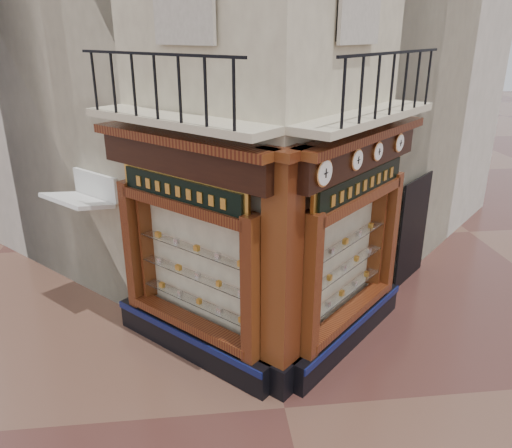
{
  "coord_description": "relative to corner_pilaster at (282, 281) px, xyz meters",
  "views": [
    {
      "loc": [
        -1.14,
        -6.06,
        5.45
      ],
      "look_at": [
        -0.22,
        2.0,
        2.29
      ],
      "focal_mm": 35.0,
      "sensor_mm": 36.0,
      "label": 1
    }
  ],
  "objects": [
    {
      "name": "ground",
      "position": [
        0.0,
        -0.5,
        -1.95
      ],
      "size": [
        80.0,
        80.0,
        0.0
      ],
      "primitive_type": "plane",
      "color": "#452520",
      "rests_on": "ground"
    },
    {
      "name": "main_building",
      "position": [
        0.0,
        5.66,
        4.05
      ],
      "size": [
        11.31,
        11.31,
        12.0
      ],
      "primitive_type": "cube",
      "rotation": [
        0.0,
        0.0,
        0.79
      ],
      "color": "beige",
      "rests_on": "ground"
    },
    {
      "name": "neighbour_left",
      "position": [
        -2.47,
        8.13,
        3.55
      ],
      "size": [
        11.31,
        11.31,
        11.0
      ],
      "primitive_type": "cube",
      "rotation": [
        0.0,
        0.0,
        0.79
      ],
      "color": "beige",
      "rests_on": "ground"
    },
    {
      "name": "neighbour_right",
      "position": [
        2.47,
        8.13,
        3.55
      ],
      "size": [
        11.31,
        11.31,
        11.0
      ],
      "primitive_type": "cube",
      "rotation": [
        0.0,
        0.0,
        0.79
      ],
      "color": "beige",
      "rests_on": "ground"
    },
    {
      "name": "shopfront_left",
      "position": [
        -1.41,
        1.07,
        0.03
      ],
      "size": [
        2.86,
        2.86,
        3.98
      ],
      "rotation": [
        0.0,
        0.0,
        2.36
      ],
      "color": "black",
      "rests_on": "ground"
    },
    {
      "name": "shopfront_right",
      "position": [
        1.41,
        1.07,
        0.03
      ],
      "size": [
        2.86,
        2.86,
        3.98
      ],
      "rotation": [
        0.0,
        0.0,
        0.79
      ],
      "color": "black",
      "rests_on": "ground"
    },
    {
      "name": "corner_pilaster",
      "position": [
        0.0,
        0.0,
        0.0
      ],
      "size": [
        0.85,
        0.85,
        3.98
      ],
      "rotation": [
        0.0,
        0.0,
        0.79
      ],
      "color": "black",
      "rests_on": "ground"
    },
    {
      "name": "balcony",
      "position": [
        0.0,
        0.99,
        2.27
      ],
      "size": [
        5.94,
        2.97,
        1.03
      ],
      "color": "beige",
      "rests_on": "ground"
    },
    {
      "name": "clock_a",
      "position": [
        0.55,
        -0.06,
        1.67
      ],
      "size": [
        0.32,
        0.32,
        0.4
      ],
      "rotation": [
        0.0,
        0.0,
        0.79
      ],
      "color": "#CB8743",
      "rests_on": "ground"
    },
    {
      "name": "clock_b",
      "position": [
        1.22,
        0.61,
        1.67
      ],
      "size": [
        0.28,
        0.28,
        0.34
      ],
      "rotation": [
        0.0,
        0.0,
        0.79
      ],
      "color": "#CB8743",
      "rests_on": "ground"
    },
    {
      "name": "clock_c",
      "position": [
        1.72,
        1.12,
        1.67
      ],
      "size": [
        0.26,
        0.26,
        0.32
      ],
      "rotation": [
        0.0,
        0.0,
        0.79
      ],
      "color": "#CB8743",
      "rests_on": "ground"
    },
    {
      "name": "clock_d",
      "position": [
        2.32,
        1.71,
        1.67
      ],
      "size": [
        0.27,
        0.27,
        0.33
      ],
      "rotation": [
        0.0,
        0.0,
        0.79
      ],
      "color": "#CB8743",
      "rests_on": "ground"
    },
    {
      "name": "awning",
      "position": [
        -3.53,
        2.82,
        -1.95
      ],
      "size": [
        1.51,
        1.51,
        0.25
      ],
      "primitive_type": null,
      "rotation": [
        0.21,
        0.0,
        2.36
      ],
      "color": "silver",
      "rests_on": "ground"
    },
    {
      "name": "signboard_left",
      "position": [
        -1.46,
        1.01,
        1.15
      ],
      "size": [
        1.99,
        1.99,
        0.53
      ],
      "rotation": [
        0.0,
        0.0,
        2.36
      ],
      "color": "gold",
      "rests_on": "ground"
    },
    {
      "name": "signboard_right",
      "position": [
        1.46,
        1.01,
        1.15
      ],
      "size": [
        2.13,
        2.13,
        0.57
      ],
      "rotation": [
        0.0,
        0.0,
        0.79
      ],
      "color": "gold",
      "rests_on": "ground"
    }
  ]
}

